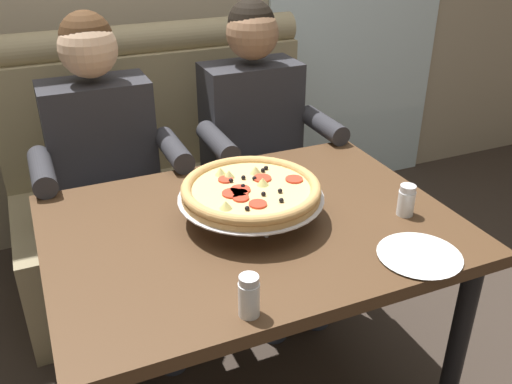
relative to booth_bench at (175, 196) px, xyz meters
The scene contains 9 objects.
booth_bench is the anchor object (origin of this frame).
dining_table 0.95m from the booth_bench, 90.00° to the right, with size 1.20×0.89×0.76m.
diner_left 0.52m from the booth_bench, 139.90° to the right, with size 0.54×0.64×1.27m.
diner_right 0.52m from the booth_bench, 40.10° to the right, with size 0.54×0.64×1.27m.
pizza 1.00m from the booth_bench, 89.53° to the right, with size 0.43×0.43×0.13m.
shaker_parmesan 1.36m from the booth_bench, 97.41° to the right, with size 0.05×0.05×0.11m.
shaker_pepper_flakes 1.21m from the booth_bench, 66.87° to the right, with size 0.05×0.05×0.10m.
plate_near_left 1.35m from the booth_bench, 74.60° to the right, with size 0.23×0.23×0.02m.
patio_chair 1.77m from the booth_bench, 42.23° to the left, with size 0.43×0.43×0.86m.
Camera 1 is at (-0.56, -1.31, 1.61)m, focal length 38.97 mm.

